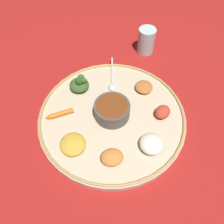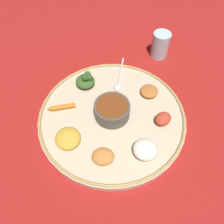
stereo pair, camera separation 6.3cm
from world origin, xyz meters
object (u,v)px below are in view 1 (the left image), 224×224
at_px(spoon, 112,79).
at_px(drinking_glass, 146,42).
at_px(center_bowl, 112,110).
at_px(carrot_near_spoon, 60,114).
at_px(greens_pile, 79,84).

height_order(spoon, drinking_glass, drinking_glass).
height_order(center_bowl, carrot_near_spoon, center_bowl).
bearing_deg(drinking_glass, greens_pile, 92.59).
bearing_deg(carrot_near_spoon, spoon, -86.63).
bearing_deg(drinking_glass, center_bowl, 118.23).
bearing_deg(greens_pile, drinking_glass, -87.41).
height_order(greens_pile, carrot_near_spoon, greens_pile).
bearing_deg(drinking_glass, spoon, 103.85).
relative_size(spoon, drinking_glass, 1.37).
distance_m(center_bowl, spoon, 0.15).
height_order(spoon, carrot_near_spoon, carrot_near_spoon).
xyz_separation_m(greens_pile, carrot_near_spoon, (-0.05, 0.11, -0.01)).
distance_m(spoon, drinking_glass, 0.22).
relative_size(greens_pile, drinking_glass, 0.86).
bearing_deg(greens_pile, center_bowl, -175.38).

